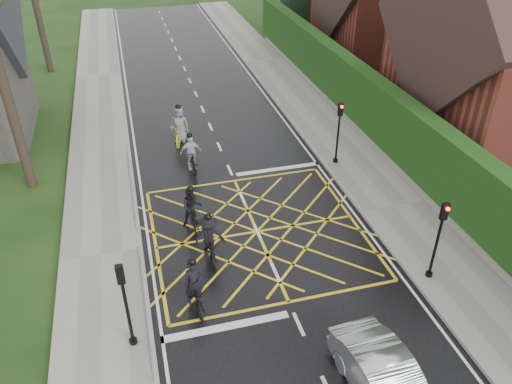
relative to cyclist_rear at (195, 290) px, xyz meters
name	(u,v)px	position (x,y,z in m)	size (l,w,h in m)	color
ground	(257,232)	(3.01, 3.28, -0.63)	(120.00, 120.00, 0.00)	black
road	(257,231)	(3.01, 3.28, -0.62)	(9.00, 80.00, 0.01)	black
sidewalk_right	(393,208)	(9.01, 3.28, -0.55)	(3.00, 80.00, 0.15)	gray
sidewalk_left	(102,256)	(-2.99, 3.28, -0.55)	(3.00, 80.00, 0.15)	gray
stone_wall	(369,136)	(10.76, 9.28, -0.28)	(0.50, 38.00, 0.70)	slate
hedge	(373,105)	(10.76, 9.28, 1.47)	(0.90, 38.00, 2.80)	#14330D
house_far	(391,0)	(17.76, 21.28, 3.73)	(9.80, 8.80, 10.30)	maroon
railing_south	(144,301)	(-1.64, -0.22, 0.15)	(0.05, 5.04, 1.03)	slate
railing_north	(130,180)	(-1.64, 7.28, 0.16)	(0.05, 6.04, 1.03)	slate
traffic_light_ne	(338,134)	(8.11, 7.48, 1.03)	(0.24, 0.31, 3.21)	black
traffic_light_se	(437,242)	(8.11, -0.92, 1.03)	(0.24, 0.31, 3.21)	black
traffic_light_sw	(127,307)	(-2.09, -1.21, 1.03)	(0.24, 0.31, 3.21)	black
cyclist_rear	(195,290)	(0.00, 0.00, 0.00)	(0.87, 2.05, 1.94)	black
cyclist_back	(192,211)	(0.62, 4.38, 0.07)	(0.85, 1.87, 1.85)	black
cyclist_mid	(210,242)	(0.92, 2.23, 0.08)	(1.16, 2.01, 1.95)	black
cyclist_front	(191,156)	(1.28, 8.88, 0.07)	(1.05, 1.93, 1.90)	black
cyclist_lead	(180,129)	(1.18, 11.93, 0.09)	(1.37, 2.27, 2.08)	gold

